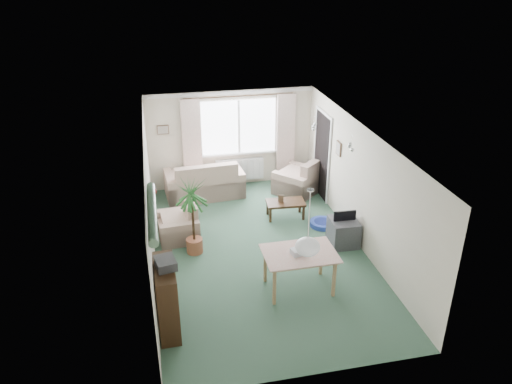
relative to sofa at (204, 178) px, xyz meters
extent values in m
plane|color=#31523F|center=(0.74, -2.75, -0.45)|extent=(6.50, 6.50, 0.00)
cube|color=white|center=(0.94, 0.48, 1.05)|extent=(1.80, 0.03, 1.30)
cube|color=black|center=(0.94, 0.40, 1.82)|extent=(2.60, 0.03, 0.03)
cube|color=beige|center=(-0.21, 0.38, 0.82)|extent=(0.45, 0.08, 2.00)
cube|color=beige|center=(2.09, 0.38, 0.82)|extent=(0.45, 0.08, 2.00)
cube|color=white|center=(0.94, 0.44, -0.05)|extent=(1.20, 0.10, 0.55)
cube|color=black|center=(2.73, -0.55, 0.55)|extent=(0.03, 0.95, 2.00)
sphere|color=white|center=(0.94, -5.05, 1.03)|extent=(0.36, 0.36, 0.36)
cylinder|color=#196626|center=(-1.18, -5.05, 1.83)|extent=(1.60, 1.60, 0.12)
sphere|color=silver|center=(2.04, -1.85, 1.77)|extent=(0.20, 0.20, 0.20)
sphere|color=silver|center=(2.34, -3.05, 1.77)|extent=(0.20, 0.20, 0.20)
cube|color=brown|center=(-0.86, 0.48, 1.10)|extent=(0.28, 0.03, 0.22)
cube|color=brown|center=(2.72, -1.55, 1.10)|extent=(0.03, 0.24, 0.30)
cube|color=beige|center=(0.00, 0.00, 0.00)|extent=(1.88, 1.09, 0.91)
cube|color=tan|center=(2.22, -0.31, -0.03)|extent=(1.30, 1.30, 0.84)
cube|color=beige|center=(-0.76, -1.90, -0.09)|extent=(0.83, 0.87, 0.73)
cube|color=#2E210E|center=(1.61, -1.48, -0.27)|extent=(0.86, 0.51, 0.37)
cube|color=brown|center=(1.51, -1.46, 0.00)|extent=(0.12, 0.06, 0.16)
cube|color=black|center=(-1.10, -4.60, 0.11)|extent=(0.33, 0.93, 1.12)
cube|color=#313135|center=(-1.07, -4.61, 0.74)|extent=(0.34, 0.40, 0.14)
cylinder|color=#22632F|center=(-0.49, -2.51, 0.34)|extent=(0.82, 0.82, 1.58)
cube|color=tan|center=(1.15, -4.05, -0.10)|extent=(1.14, 0.76, 0.71)
cube|color=silver|center=(1.12, -4.08, 0.31)|extent=(0.28, 0.23, 0.12)
cube|color=#38393D|center=(2.44, -2.81, -0.19)|extent=(0.56, 0.61, 0.53)
cylinder|color=navy|center=(2.28, -2.03, -0.40)|extent=(0.55, 0.55, 0.11)
camera|label=1|loc=(-1.05, -10.85, 4.82)|focal=35.00mm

